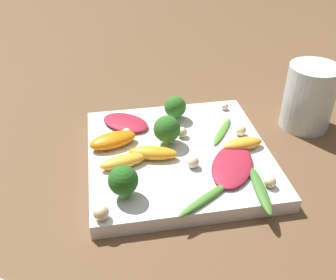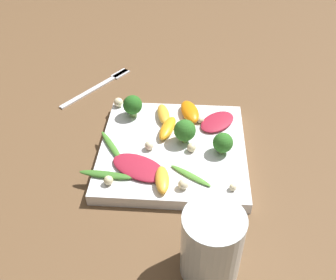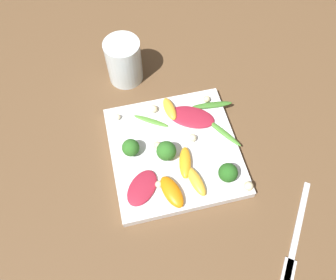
% 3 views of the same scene
% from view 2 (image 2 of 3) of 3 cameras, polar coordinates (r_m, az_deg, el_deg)
% --- Properties ---
extents(ground_plane, '(2.40, 2.40, 0.00)m').
position_cam_2_polar(ground_plane, '(0.71, 0.70, -2.10)').
color(ground_plane, brown).
extents(plate, '(0.26, 0.26, 0.02)m').
position_cam_2_polar(plate, '(0.70, 0.70, -1.48)').
color(plate, white).
rests_on(plate, ground_plane).
extents(drinking_glass, '(0.08, 0.08, 0.11)m').
position_cam_2_polar(drinking_glass, '(0.52, 6.34, -14.86)').
color(drinking_glass, silver).
rests_on(drinking_glass, ground_plane).
extents(fork, '(0.17, 0.13, 0.01)m').
position_cam_2_polar(fork, '(0.91, -9.36, 8.19)').
color(fork, silver).
rests_on(fork, ground_plane).
extents(radicchio_leaf_0, '(0.09, 0.11, 0.01)m').
position_cam_2_polar(radicchio_leaf_0, '(0.65, -4.23, -3.98)').
color(radicchio_leaf_0, maroon).
rests_on(radicchio_leaf_0, plate).
extents(radicchio_leaf_1, '(0.09, 0.09, 0.01)m').
position_cam_2_polar(radicchio_leaf_1, '(0.75, 7.16, 2.65)').
color(radicchio_leaf_1, maroon).
rests_on(radicchio_leaf_1, plate).
extents(orange_segment_0, '(0.07, 0.04, 0.02)m').
position_cam_2_polar(orange_segment_0, '(0.76, -0.65, 3.74)').
color(orange_segment_0, '#FCAD33').
rests_on(orange_segment_0, plate).
extents(orange_segment_1, '(0.06, 0.03, 0.02)m').
position_cam_2_polar(orange_segment_1, '(0.62, -0.85, -5.76)').
color(orange_segment_1, '#FCAD33').
rests_on(orange_segment_1, plate).
extents(orange_segment_2, '(0.07, 0.04, 0.02)m').
position_cam_2_polar(orange_segment_2, '(0.72, -0.06, 1.75)').
color(orange_segment_2, orange).
rests_on(orange_segment_2, plate).
extents(orange_segment_3, '(0.08, 0.05, 0.02)m').
position_cam_2_polar(orange_segment_3, '(0.76, 3.19, 4.16)').
color(orange_segment_3, orange).
rests_on(orange_segment_3, plate).
extents(broccoli_floret_0, '(0.04, 0.04, 0.04)m').
position_cam_2_polar(broccoli_floret_0, '(0.75, -5.16, 5.05)').
color(broccoli_floret_0, '#84AD5B').
rests_on(broccoli_floret_0, plate).
extents(broccoli_floret_1, '(0.03, 0.03, 0.04)m').
position_cam_2_polar(broccoli_floret_1, '(0.68, 7.97, -0.41)').
color(broccoli_floret_1, '#84AD5B').
rests_on(broccoli_floret_1, plate).
extents(broccoli_floret_2, '(0.04, 0.04, 0.04)m').
position_cam_2_polar(broccoli_floret_2, '(0.69, 2.45, 1.38)').
color(broccoli_floret_2, '#7A9E51').
rests_on(broccoli_floret_2, plate).
extents(arugula_sprig_0, '(0.02, 0.09, 0.01)m').
position_cam_2_polar(arugula_sprig_0, '(0.65, -9.00, -5.01)').
color(arugula_sprig_0, '#3D7528').
rests_on(arugula_sprig_0, plate).
extents(arugula_sprig_1, '(0.05, 0.07, 0.01)m').
position_cam_2_polar(arugula_sprig_1, '(0.64, 3.29, -5.18)').
color(arugula_sprig_1, '#518E33').
rests_on(arugula_sprig_1, plate).
extents(arugula_sprig_2, '(0.09, 0.06, 0.01)m').
position_cam_2_polar(arugula_sprig_2, '(0.70, -8.15, -0.94)').
color(arugula_sprig_2, '#47842D').
rests_on(arugula_sprig_2, plate).
extents(macadamia_nut_0, '(0.02, 0.02, 0.02)m').
position_cam_2_polar(macadamia_nut_0, '(0.68, -2.75, -0.80)').
color(macadamia_nut_0, beige).
rests_on(macadamia_nut_0, plate).
extents(macadamia_nut_1, '(0.01, 0.01, 0.01)m').
position_cam_2_polar(macadamia_nut_1, '(0.62, 9.42, -6.74)').
color(macadamia_nut_1, beige).
rests_on(macadamia_nut_1, plate).
extents(macadamia_nut_2, '(0.02, 0.02, 0.02)m').
position_cam_2_polar(macadamia_nut_2, '(0.62, 2.25, -6.42)').
color(macadamia_nut_2, beige).
rests_on(macadamia_nut_2, plate).
extents(macadamia_nut_3, '(0.02, 0.02, 0.02)m').
position_cam_2_polar(macadamia_nut_3, '(0.68, 3.44, -1.10)').
color(macadamia_nut_3, beige).
rests_on(macadamia_nut_3, plate).
extents(macadamia_nut_4, '(0.01, 0.01, 0.01)m').
position_cam_2_polar(macadamia_nut_4, '(0.75, 4.73, 2.94)').
color(macadamia_nut_4, beige).
rests_on(macadamia_nut_4, plate).
extents(macadamia_nut_5, '(0.02, 0.02, 0.02)m').
position_cam_2_polar(macadamia_nut_5, '(0.63, -8.64, -5.82)').
color(macadamia_nut_5, beige).
rests_on(macadamia_nut_5, plate).
extents(macadamia_nut_6, '(0.02, 0.02, 0.02)m').
position_cam_2_polar(macadamia_nut_6, '(0.79, -7.21, 5.45)').
color(macadamia_nut_6, beige).
rests_on(macadamia_nut_6, plate).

